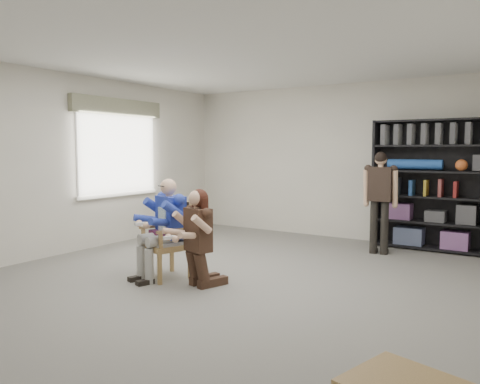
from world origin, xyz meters
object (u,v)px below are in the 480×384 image
Objects in this scene: armchair at (166,240)px; standing_man at (380,203)px; bookshelf at (430,185)px; kneeling_woman at (196,239)px; seated_man at (166,228)px.

standing_man is (1.85, 2.83, 0.31)m from armchair.
armchair is at bearing -128.39° from standing_man.
bookshelf is (2.44, 3.57, 0.56)m from armchair.
kneeling_woman is (0.58, -0.12, 0.09)m from armchair.
armchair is 0.84× the size of kneeling_woman.
bookshelf reaches higher than seated_man.
kneeling_woman is 0.73× the size of standing_man.
seated_man is at bearing -128.39° from standing_man.
bookshelf is at bearing 73.99° from armchair.
kneeling_woman is 4.16m from bookshelf.
standing_man reaches higher than seated_man.
kneeling_woman is at bearing -118.51° from standing_man.
bookshelf reaches higher than armchair.
bookshelf is at bearing 81.60° from kneeling_woman.
bookshelf is (1.86, 3.69, 0.47)m from kneeling_woman.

